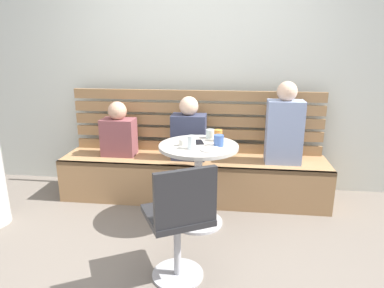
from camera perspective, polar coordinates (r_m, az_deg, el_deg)
name	(u,v)px	position (r m, az deg, el deg)	size (l,w,h in m)	color
ground	(174,268)	(2.65, -3.07, -19.89)	(8.00, 8.00, 0.00)	#70665B
back_wall	(198,55)	(3.77, 1.01, 14.53)	(5.20, 0.10, 2.90)	silver
booth_bench	(193,178)	(3.59, 0.17, -5.71)	(2.70, 0.52, 0.44)	#A87C51
booth_backrest	(196,121)	(3.65, 0.63, 3.82)	(2.65, 0.04, 0.66)	#9A7249
cafe_table	(198,169)	(2.98, 1.08, -4.22)	(0.68, 0.68, 0.74)	#ADADB2
white_chair	(180,220)	(2.28, -1.98, -12.49)	(0.54, 0.54, 0.85)	#ADADB2
person_adult	(284,127)	(3.42, 15.10, 2.75)	(0.34, 0.22, 0.79)	#8C9EC6
person_child_left	(189,132)	(3.44, -0.52, 2.04)	(0.34, 0.22, 0.63)	#333851
person_child_middle	(119,132)	(3.64, -12.10, 1.94)	(0.34, 0.22, 0.56)	brown
cup_water_clear	(191,142)	(2.79, -0.10, 0.29)	(0.07, 0.07, 0.11)	white
cup_tumbler_orange	(218,135)	(3.03, 4.37, 1.45)	(0.07, 0.07, 0.10)	orange
cup_glass_short	(210,134)	(3.12, 3.09, 1.70)	(0.08, 0.08, 0.08)	silver
cup_espresso_small	(182,142)	(2.88, -1.66, 0.26)	(0.06, 0.06, 0.06)	silver
cup_mug_blue	(219,141)	(2.88, 4.46, 0.58)	(0.08, 0.08, 0.10)	#3D5B9E
plate_small	(211,150)	(2.77, 3.16, -0.92)	(0.17, 0.17, 0.01)	white
phone_on_table	(199,142)	(2.98, 1.12, 0.32)	(0.07, 0.14, 0.01)	black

